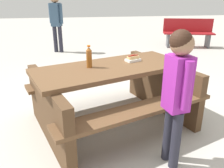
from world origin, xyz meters
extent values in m
plane|color=#B7B2A8|center=(0.00, 0.00, 0.00)|extent=(30.00, 30.00, 0.00)
cube|color=brown|center=(0.00, 0.00, 0.72)|extent=(1.95, 1.32, 0.05)
cube|color=brown|center=(-0.19, 0.53, 0.43)|extent=(1.79, 0.86, 0.04)
cube|color=brown|center=(0.19, -0.53, 0.43)|extent=(1.79, 0.86, 0.04)
cube|color=#4D3520|center=(0.74, 0.26, 0.35)|extent=(0.56, 1.35, 0.70)
cube|color=#4D3520|center=(-0.74, -0.26, 0.35)|extent=(0.56, 1.35, 0.70)
cylinder|color=brown|center=(-0.26, -0.01, 0.85)|extent=(0.06, 0.06, 0.20)
cone|color=brown|center=(-0.26, -0.01, 0.97)|extent=(0.06, 0.06, 0.04)
cylinder|color=orange|center=(-0.26, -0.01, 1.00)|extent=(0.04, 0.04, 0.02)
cube|color=white|center=(0.29, 0.16, 0.77)|extent=(0.21, 0.17, 0.03)
cube|color=#D8B272|center=(0.29, 0.16, 0.80)|extent=(0.16, 0.11, 0.04)
cylinder|color=maroon|center=(0.29, 0.16, 0.82)|extent=(0.14, 0.08, 0.03)
ellipsoid|color=maroon|center=(0.29, 0.16, 0.83)|extent=(0.07, 0.05, 0.01)
cylinder|color=#262633|center=(0.41, -0.77, 0.29)|extent=(0.09, 0.09, 0.58)
cylinder|color=#262633|center=(0.43, -0.90, 0.29)|extent=(0.09, 0.09, 0.58)
cube|color=purple|center=(0.42, -0.84, 0.82)|extent=(0.21, 0.22, 0.49)
cylinder|color=purple|center=(0.40, -0.72, 0.85)|extent=(0.07, 0.07, 0.41)
cylinder|color=purple|center=(0.44, -0.96, 0.85)|extent=(0.07, 0.07, 0.41)
sphere|color=#997051|center=(0.42, -0.84, 1.16)|extent=(0.19, 0.19, 0.19)
sphere|color=#331E14|center=(0.41, -0.84, 1.19)|extent=(0.18, 0.18, 0.18)
cube|color=maroon|center=(3.08, 4.08, 0.43)|extent=(1.55, 0.77, 0.04)
cube|color=maroon|center=(3.13, 4.25, 0.65)|extent=(1.46, 0.42, 0.40)
cube|color=#4C4C51|center=(2.50, 4.23, 0.21)|extent=(0.15, 0.36, 0.41)
cube|color=#4C4C51|center=(3.66, 3.93, 0.21)|extent=(0.15, 0.36, 0.41)
cylinder|color=#262633|center=(-0.77, 4.07, 0.36)|extent=(0.11, 0.11, 0.72)
cylinder|color=#262633|center=(-0.91, 4.14, 0.36)|extent=(0.11, 0.11, 0.72)
cube|color=#334C66|center=(-0.84, 4.10, 1.02)|extent=(0.31, 0.30, 0.61)
cylinder|color=#334C66|center=(-0.70, 4.04, 1.06)|extent=(0.09, 0.09, 0.52)
cylinder|color=#334C66|center=(-0.98, 4.17, 1.06)|extent=(0.09, 0.09, 0.52)
camera|label=1|loc=(-0.43, -2.53, 1.52)|focal=36.78mm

